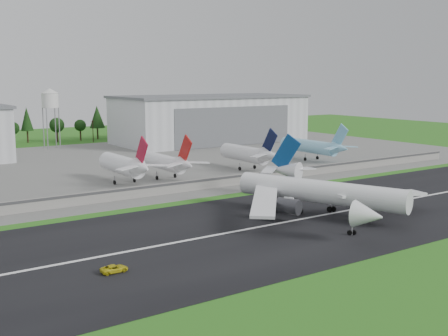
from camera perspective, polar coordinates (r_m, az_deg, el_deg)
ground at (r=131.12m, az=10.53°, el=-6.11°), size 600.00×600.00×0.00m
runway at (r=138.11m, az=7.60°, el=-5.24°), size 320.00×60.00×0.10m
runway_centerline at (r=138.10m, az=7.60°, el=-5.21°), size 220.00×1.00×0.02m
apron at (r=230.25m, az=-10.98°, el=0.42°), size 320.00×150.00×0.10m
blast_fence at (r=172.96m, az=-2.38°, el=-1.66°), size 240.00×0.61×3.50m
hangar_east at (r=303.71m, az=-1.37°, el=5.03°), size 102.00×47.00×25.20m
water_tower at (r=287.25m, az=-17.26°, el=6.78°), size 8.40×8.40×29.40m
utility_poles at (r=304.80m, az=-16.99°, el=2.27°), size 230.00×3.00×12.00m
treeline at (r=319.07m, az=-17.80°, el=2.52°), size 320.00×16.00×22.00m
main_airliner at (r=141.29m, az=9.81°, el=-2.95°), size 53.41×57.29×18.17m
ground_vehicle at (r=102.54m, az=-11.09°, el=-10.00°), size 4.96×2.29×1.38m
parked_jet_red_a at (r=184.06m, az=-9.93°, el=0.28°), size 7.36×31.29×16.82m
parked_jet_red_b at (r=190.82m, az=-5.72°, el=0.56°), size 7.36×31.29×16.40m
parked_jet_navy at (r=209.44m, az=2.62°, el=1.45°), size 7.36×31.29×16.75m
parked_jet_skyblue at (r=237.23m, az=9.13°, el=2.18°), size 7.36×37.29×16.56m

